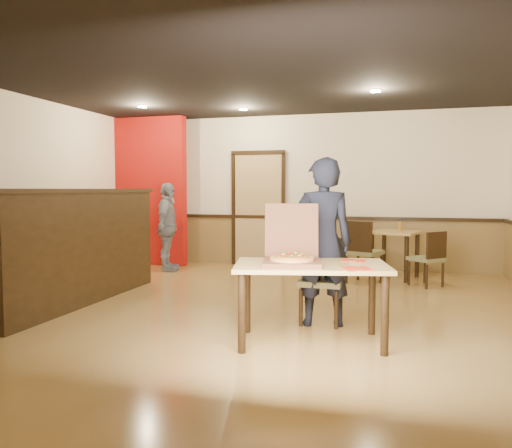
{
  "coord_description": "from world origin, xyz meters",
  "views": [
    {
      "loc": [
        1.7,
        -5.6,
        1.44
      ],
      "look_at": [
        0.13,
        0.0,
        1.03
      ],
      "focal_mm": 35.0,
      "sensor_mm": 36.0,
      "label": 1
    }
  ],
  "objects_px": {
    "side_chair_left": "(362,249)",
    "pizza_box": "(292,256)",
    "main_table": "(311,275)",
    "side_table": "(395,242)",
    "passerby": "(167,227)",
    "condiment": "(400,227)",
    "diner_chair": "(322,276)",
    "side_chair_right": "(429,256)",
    "diner": "(322,242)"
  },
  "relations": [
    {
      "from": "side_chair_left",
      "to": "pizza_box",
      "type": "bearing_deg",
      "value": 104.38
    },
    {
      "from": "side_table",
      "to": "passerby",
      "type": "relative_size",
      "value": 0.58
    },
    {
      "from": "side_chair_right",
      "to": "condiment",
      "type": "relative_size",
      "value": 5.4
    },
    {
      "from": "diner_chair",
      "to": "passerby",
      "type": "xyz_separation_m",
      "value": [
        -3.12,
        2.65,
        0.28
      ]
    },
    {
      "from": "diner_chair",
      "to": "side_table",
      "type": "bearing_deg",
      "value": 76.76
    },
    {
      "from": "diner",
      "to": "side_chair_left",
      "type": "bearing_deg",
      "value": -112.11
    },
    {
      "from": "side_chair_left",
      "to": "pizza_box",
      "type": "xyz_separation_m",
      "value": [
        -0.44,
        -3.16,
        0.29
      ]
    },
    {
      "from": "passerby",
      "to": "condiment",
      "type": "distance_m",
      "value": 3.94
    },
    {
      "from": "side_table",
      "to": "pizza_box",
      "type": "relative_size",
      "value": 1.28
    },
    {
      "from": "diner_chair",
      "to": "side_chair_right",
      "type": "relative_size",
      "value": 1.1
    },
    {
      "from": "pizza_box",
      "to": "side_chair_left",
      "type": "bearing_deg",
      "value": 69.7
    },
    {
      "from": "side_chair_right",
      "to": "passerby",
      "type": "xyz_separation_m",
      "value": [
        -4.36,
        0.3,
        0.33
      ]
    },
    {
      "from": "main_table",
      "to": "side_table",
      "type": "bearing_deg",
      "value": 66.38
    },
    {
      "from": "diner",
      "to": "pizza_box",
      "type": "distance_m",
      "value": 0.71
    },
    {
      "from": "side_table",
      "to": "passerby",
      "type": "distance_m",
      "value": 3.88
    },
    {
      "from": "condiment",
      "to": "main_table",
      "type": "bearing_deg",
      "value": -102.53
    },
    {
      "from": "passerby",
      "to": "pizza_box",
      "type": "relative_size",
      "value": 2.19
    },
    {
      "from": "diner",
      "to": "passerby",
      "type": "xyz_separation_m",
      "value": [
        -3.13,
        2.79,
        -0.11
      ]
    },
    {
      "from": "diner_chair",
      "to": "diner",
      "type": "relative_size",
      "value": 0.51
    },
    {
      "from": "main_table",
      "to": "passerby",
      "type": "bearing_deg",
      "value": 119.78
    },
    {
      "from": "condiment",
      "to": "diner_chair",
      "type": "bearing_deg",
      "value": -105.95
    },
    {
      "from": "side_table",
      "to": "pizza_box",
      "type": "xyz_separation_m",
      "value": [
        -0.92,
        -3.77,
        0.23
      ]
    },
    {
      "from": "pizza_box",
      "to": "condiment",
      "type": "height_order",
      "value": "pizza_box"
    },
    {
      "from": "side_table",
      "to": "diner",
      "type": "xyz_separation_m",
      "value": [
        -0.73,
        -3.09,
        0.29
      ]
    },
    {
      "from": "side_chair_left",
      "to": "passerby",
      "type": "bearing_deg",
      "value": 16.94
    },
    {
      "from": "diner_chair",
      "to": "side_chair_right",
      "type": "bearing_deg",
      "value": 63.19
    },
    {
      "from": "main_table",
      "to": "diner",
      "type": "xyz_separation_m",
      "value": [
        0.01,
        0.65,
        0.24
      ]
    },
    {
      "from": "main_table",
      "to": "side_table",
      "type": "height_order",
      "value": "side_table"
    },
    {
      "from": "passerby",
      "to": "pizza_box",
      "type": "distance_m",
      "value": 4.56
    },
    {
      "from": "main_table",
      "to": "condiment",
      "type": "relative_size",
      "value": 10.06
    },
    {
      "from": "side_chair_right",
      "to": "diner",
      "type": "bearing_deg",
      "value": 18.91
    },
    {
      "from": "diner_chair",
      "to": "side_table",
      "type": "xyz_separation_m",
      "value": [
        0.75,
        2.95,
        0.1
      ]
    },
    {
      "from": "main_table",
      "to": "condiment",
      "type": "distance_m",
      "value": 3.76
    },
    {
      "from": "side_chair_left",
      "to": "condiment",
      "type": "distance_m",
      "value": 0.84
    },
    {
      "from": "main_table",
      "to": "diner",
      "type": "height_order",
      "value": "diner"
    },
    {
      "from": "side_chair_left",
      "to": "pizza_box",
      "type": "distance_m",
      "value": 3.2
    },
    {
      "from": "diner_chair",
      "to": "passerby",
      "type": "distance_m",
      "value": 4.1
    },
    {
      "from": "condiment",
      "to": "passerby",
      "type": "bearing_deg",
      "value": -176.76
    },
    {
      "from": "main_table",
      "to": "diner_chair",
      "type": "bearing_deg",
      "value": 77.97
    },
    {
      "from": "passerby",
      "to": "condiment",
      "type": "height_order",
      "value": "passerby"
    },
    {
      "from": "side_chair_right",
      "to": "diner",
      "type": "distance_m",
      "value": 2.81
    },
    {
      "from": "diner_chair",
      "to": "side_chair_right",
      "type": "xyz_separation_m",
      "value": [
        1.24,
        2.35,
        -0.04
      ]
    },
    {
      "from": "main_table",
      "to": "diner",
      "type": "relative_size",
      "value": 0.87
    },
    {
      "from": "main_table",
      "to": "passerby",
      "type": "xyz_separation_m",
      "value": [
        -3.12,
        3.44,
        0.14
      ]
    },
    {
      "from": "side_chair_right",
      "to": "pizza_box",
      "type": "relative_size",
      "value": 1.17
    },
    {
      "from": "side_table",
      "to": "passerby",
      "type": "height_order",
      "value": "passerby"
    },
    {
      "from": "diner_chair",
      "to": "main_table",
      "type": "bearing_deg",
      "value": -88.63
    },
    {
      "from": "diner_chair",
      "to": "side_chair_left",
      "type": "distance_m",
      "value": 2.35
    },
    {
      "from": "side_chair_left",
      "to": "side_table",
      "type": "xyz_separation_m",
      "value": [
        0.48,
        0.62,
        0.07
      ]
    },
    {
      "from": "side_chair_left",
      "to": "diner",
      "type": "xyz_separation_m",
      "value": [
        -0.25,
        -2.47,
        0.36
      ]
    }
  ]
}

